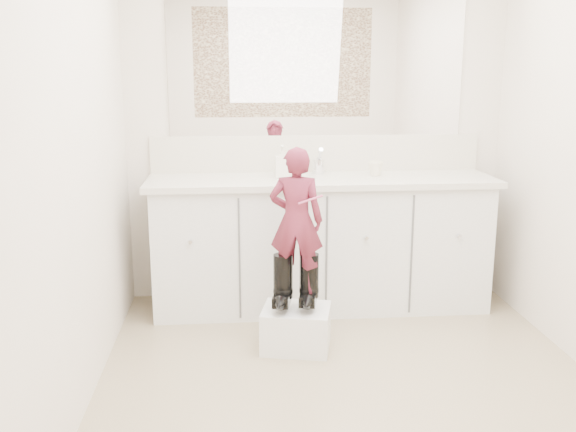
{
  "coord_description": "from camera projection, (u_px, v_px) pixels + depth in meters",
  "views": [
    {
      "loc": [
        -0.58,
        -2.91,
        1.59
      ],
      "look_at": [
        -0.28,
        0.58,
        0.78
      ],
      "focal_mm": 40.0,
      "sensor_mm": 36.0,
      "label": 1
    }
  ],
  "objects": [
    {
      "name": "floor",
      "position": [
        352.0,
        391.0,
        3.23
      ],
      "size": [
        3.0,
        3.0,
        0.0
      ],
      "primitive_type": "plane",
      "color": "#8E7A5D",
      "rests_on": "ground"
    },
    {
      "name": "wall_back",
      "position": [
        316.0,
        126.0,
        4.42
      ],
      "size": [
        2.6,
        0.0,
        2.6
      ],
      "primitive_type": "plane",
      "rotation": [
        1.57,
        0.0,
        0.0
      ],
      "color": "beige",
      "rests_on": "floor"
    },
    {
      "name": "wall_front",
      "position": [
        481.0,
        238.0,
        1.51
      ],
      "size": [
        2.6,
        0.0,
        2.6
      ],
      "primitive_type": "plane",
      "rotation": [
        -1.57,
        0.0,
        0.0
      ],
      "color": "beige",
      "rests_on": "floor"
    },
    {
      "name": "wall_left",
      "position": [
        71.0,
        158.0,
        2.85
      ],
      "size": [
        0.0,
        3.0,
        3.0
      ],
      "primitive_type": "plane",
      "rotation": [
        1.57,
        0.0,
        1.57
      ],
      "color": "beige",
      "rests_on": "floor"
    },
    {
      "name": "vanity_cabinet",
      "position": [
        321.0,
        245.0,
        4.33
      ],
      "size": [
        2.2,
        0.55,
        0.85
      ],
      "primitive_type": "cube",
      "color": "silver",
      "rests_on": "floor"
    },
    {
      "name": "countertop",
      "position": [
        322.0,
        181.0,
        4.21
      ],
      "size": [
        2.28,
        0.58,
        0.04
      ],
      "primitive_type": "cube",
      "color": "beige",
      "rests_on": "vanity_cabinet"
    },
    {
      "name": "backsplash",
      "position": [
        316.0,
        153.0,
        4.45
      ],
      "size": [
        2.28,
        0.03,
        0.25
      ],
      "primitive_type": "cube",
      "color": "beige",
      "rests_on": "countertop"
    },
    {
      "name": "mirror",
      "position": [
        317.0,
        61.0,
        4.31
      ],
      "size": [
        2.0,
        0.02,
        1.0
      ],
      "primitive_type": "cube",
      "color": "white",
      "rests_on": "wall_back"
    },
    {
      "name": "dot_panel",
      "position": [
        493.0,
        40.0,
        1.42
      ],
      "size": [
        2.0,
        0.01,
        1.2
      ],
      "primitive_type": "cube",
      "color": "#472819",
      "rests_on": "wall_front"
    },
    {
      "name": "faucet",
      "position": [
        318.0,
        166.0,
        4.36
      ],
      "size": [
        0.08,
        0.08,
        0.1
      ],
      "primitive_type": "cylinder",
      "color": "silver",
      "rests_on": "countertop"
    },
    {
      "name": "cup",
      "position": [
        376.0,
        169.0,
        4.28
      ],
      "size": [
        0.13,
        0.13,
        0.1
      ],
      "primitive_type": "imported",
      "rotation": [
        0.0,
        0.0,
        0.31
      ],
      "color": "#F2E7C2",
      "rests_on": "countertop"
    },
    {
      "name": "soap_bottle",
      "position": [
        282.0,
        161.0,
        4.2
      ],
      "size": [
        0.1,
        0.1,
        0.21
      ],
      "primitive_type": "imported",
      "rotation": [
        0.0,
        0.0,
        0.01
      ],
      "color": "white",
      "rests_on": "countertop"
    },
    {
      "name": "step_stool",
      "position": [
        296.0,
        328.0,
        3.71
      ],
      "size": [
        0.44,
        0.39,
        0.24
      ],
      "primitive_type": "cube",
      "rotation": [
        0.0,
        0.0,
        -0.21
      ],
      "color": "white",
      "rests_on": "floor"
    },
    {
      "name": "boot_left",
      "position": [
        283.0,
        281.0,
        3.66
      ],
      "size": [
        0.16,
        0.23,
        0.32
      ],
      "primitive_type": null,
      "rotation": [
        0.0,
        0.0,
        -0.21
      ],
      "color": "black",
      "rests_on": "step_stool"
    },
    {
      "name": "boot_right",
      "position": [
        309.0,
        281.0,
        3.67
      ],
      "size": [
        0.16,
        0.23,
        0.32
      ],
      "primitive_type": null,
      "rotation": [
        0.0,
        0.0,
        -0.21
      ],
      "color": "black",
      "rests_on": "step_stool"
    },
    {
      "name": "toddler",
      "position": [
        296.0,
        221.0,
        3.59
      ],
      "size": [
        0.34,
        0.26,
        0.83
      ],
      "primitive_type": "imported",
      "rotation": [
        0.0,
        0.0,
        2.93
      ],
      "color": "#A4324D",
      "rests_on": "step_stool"
    },
    {
      "name": "toothbrush",
      "position": [
        311.0,
        200.0,
        3.49
      ],
      "size": [
        0.14,
        0.04,
        0.06
      ],
      "primitive_type": "cylinder",
      "rotation": [
        0.0,
        1.22,
        -0.21
      ],
      "color": "#D0517D",
      "rests_on": "toddler"
    }
  ]
}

